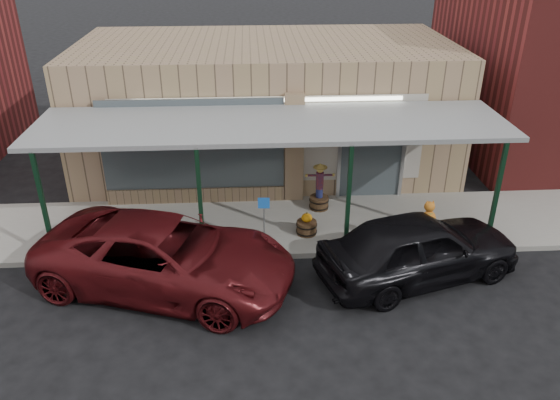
{
  "coord_description": "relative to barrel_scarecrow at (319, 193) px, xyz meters",
  "views": [
    {
      "loc": [
        -0.55,
        -9.58,
        7.67
      ],
      "look_at": [
        0.15,
        2.6,
        1.38
      ],
      "focal_mm": 35.0,
      "sensor_mm": 36.0,
      "label": 1
    }
  ],
  "objects": [
    {
      "name": "parked_sedan",
      "position": [
        1.93,
        -3.35,
        0.19
      ],
      "size": [
        5.19,
        3.29,
        1.65
      ],
      "rotation": [
        0.0,
        0.0,
        1.87
      ],
      "color": "black",
      "rests_on": "ground"
    },
    {
      "name": "car_maroon",
      "position": [
        -3.95,
        -3.37,
        0.19
      ],
      "size": [
        6.47,
        4.39,
        1.65
      ],
      "primitive_type": "imported",
      "rotation": [
        0.0,
        0.0,
        1.27
      ],
      "color": "#541014",
      "rests_on": "ground"
    },
    {
      "name": "storefront",
      "position": [
        -1.39,
        3.75,
        1.46
      ],
      "size": [
        12.0,
        6.25,
        4.2
      ],
      "color": "#93745A",
      "rests_on": "ground"
    },
    {
      "name": "barrel_scarecrow",
      "position": [
        0.0,
        0.0,
        0.0
      ],
      "size": [
        0.84,
        0.7,
        1.42
      ],
      "rotation": [
        0.0,
        0.0,
        0.35
      ],
      "color": "#4B3A1E",
      "rests_on": "sidewalk"
    },
    {
      "name": "ground",
      "position": [
        -1.39,
        -4.41,
        -0.63
      ],
      "size": [
        120.0,
        120.0,
        0.0
      ],
      "primitive_type": "plane",
      "color": "black",
      "rests_on": "ground"
    },
    {
      "name": "awning",
      "position": [
        -1.39,
        -0.85,
        2.38
      ],
      "size": [
        12.0,
        3.0,
        3.04
      ],
      "color": "slate",
      "rests_on": "ground"
    },
    {
      "name": "sidewalk",
      "position": [
        -1.39,
        -0.81,
        -0.56
      ],
      "size": [
        40.0,
        3.2,
        0.15
      ],
      "primitive_type": "cube",
      "color": "gray",
      "rests_on": "ground"
    },
    {
      "name": "barrel_pumpkin",
      "position": [
        -0.51,
        -1.41,
        -0.25
      ],
      "size": [
        0.56,
        0.56,
        0.64
      ],
      "rotation": [
        0.0,
        0.0,
        0.03
      ],
      "color": "#4B3A1E",
      "rests_on": "sidewalk"
    },
    {
      "name": "handicap_sign",
      "position": [
        -1.66,
        -2.01,
        0.43
      ],
      "size": [
        0.29,
        0.04,
        1.41
      ],
      "rotation": [
        0.0,
        0.0,
        -0.05
      ],
      "color": "gray",
      "rests_on": "sidewalk"
    },
    {
      "name": "block_buildings_near",
      "position": [
        0.61,
        4.79,
        3.14
      ],
      "size": [
        61.0,
        8.0,
        8.0
      ],
      "color": "maroon",
      "rests_on": "ground"
    }
  ]
}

